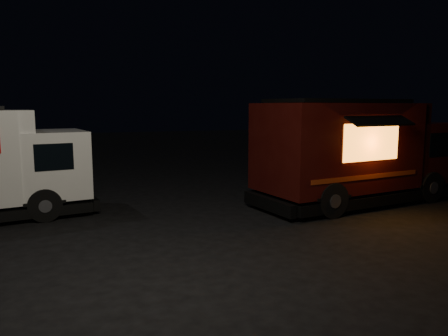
% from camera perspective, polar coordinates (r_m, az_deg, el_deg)
% --- Properties ---
extents(ground, '(80.00, 80.00, 0.00)m').
position_cam_1_polar(ground, '(10.66, -5.55, -7.88)').
color(ground, black).
rests_on(ground, ground).
extents(red_truck, '(7.01, 3.49, 3.12)m').
position_cam_1_polar(red_truck, '(13.84, 17.14, 2.08)').
color(red_truck, black).
rests_on(red_truck, ground).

